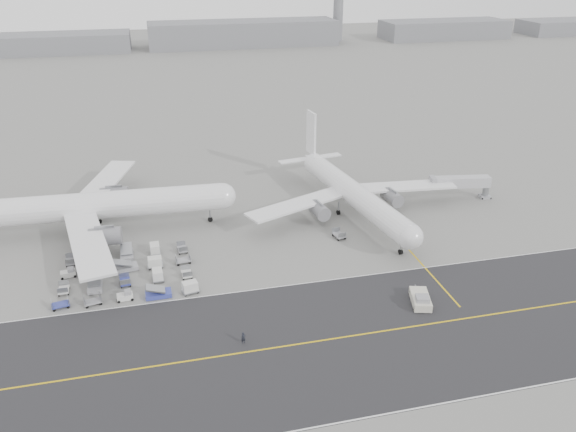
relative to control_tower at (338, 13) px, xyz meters
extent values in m
plane|color=gray|center=(-100.00, -265.00, -16.25)|extent=(700.00, 700.00, 0.00)
cube|color=#2A2A2D|center=(-95.00, -283.00, -16.24)|extent=(220.00, 32.00, 0.02)
cube|color=gold|center=(-95.00, -283.00, -16.22)|extent=(220.00, 0.30, 0.01)
cube|color=silver|center=(-95.00, -267.20, -16.22)|extent=(220.00, 0.25, 0.01)
cube|color=silver|center=(-95.00, -298.80, -16.22)|extent=(220.00, 0.25, 0.01)
cube|color=gold|center=(-70.00, -260.00, -16.23)|extent=(0.30, 40.00, 0.01)
cylinder|color=gray|center=(0.00, 0.00, -2.25)|extent=(6.00, 6.00, 28.00)
cylinder|color=white|center=(-127.10, -238.08, -10.57)|extent=(48.61, 7.70, 5.55)
sphere|color=white|center=(-102.92, -239.17, -10.57)|extent=(5.44, 5.44, 5.44)
cube|color=white|center=(-128.94, -252.63, -11.26)|extent=(11.06, 27.21, 0.45)
cube|color=white|center=(-127.63, -223.44, -11.26)|extent=(13.23, 27.15, 0.45)
cylinder|color=slate|center=(-126.37, -248.16, -12.65)|extent=(6.05, 3.70, 3.44)
cylinder|color=slate|center=(-125.48, -228.11, -12.65)|extent=(6.05, 3.70, 3.44)
cylinder|color=black|center=(-105.87, -239.03, -15.73)|extent=(1.07, 0.55, 1.05)
cylinder|color=black|center=(-129.02, -241.33, -15.73)|extent=(1.07, 0.55, 1.05)
cylinder|color=black|center=(-128.72, -234.68, -15.73)|extent=(1.07, 0.55, 1.05)
cylinder|color=gray|center=(-105.87, -239.03, -14.27)|extent=(0.36, 0.36, 2.91)
cylinder|color=white|center=(-75.21, -243.14, -11.26)|extent=(11.34, 42.71, 4.87)
sphere|color=white|center=(-71.94, -264.12, -11.26)|extent=(4.77, 4.77, 4.77)
cone|color=white|center=(-78.63, -221.13, -10.90)|extent=(5.60, 8.86, 4.38)
cube|color=white|center=(-78.71, -220.62, -4.17)|extent=(1.21, 4.68, 10.36)
cube|color=white|center=(-82.97, -221.02, -10.78)|extent=(8.03, 3.50, 0.25)
cube|color=white|center=(-74.53, -219.71, -10.78)|extent=(8.03, 3.50, 0.25)
cube|color=white|center=(-88.03, -244.09, -11.87)|extent=(23.49, 13.82, 0.45)
cube|color=white|center=(-62.70, -240.14, -11.87)|extent=(23.68, 7.25, 0.45)
cylinder|color=slate|center=(-83.75, -245.52, -13.09)|extent=(3.78, 5.58, 3.02)
cylinder|color=slate|center=(-66.35, -242.81, -13.09)|extent=(3.78, 5.58, 3.02)
cylinder|color=black|center=(-72.34, -261.56, -15.73)|extent=(0.66, 1.12, 1.06)
cylinder|color=black|center=(-78.33, -242.05, -15.73)|extent=(0.66, 1.12, 1.06)
cylinder|color=black|center=(-72.56, -241.15, -15.73)|extent=(0.66, 1.12, 1.06)
cylinder|color=gray|center=(-72.34, -261.56, -14.45)|extent=(0.36, 0.36, 2.56)
cube|color=beige|center=(-75.87, -277.44, -15.46)|extent=(4.25, 6.34, 1.31)
cube|color=#97989D|center=(-76.22, -278.70, -14.48)|extent=(2.48, 2.35, 0.84)
cylinder|color=gray|center=(-74.92, -274.01, -15.79)|extent=(0.79, 2.38, 0.15)
cylinder|color=black|center=(-77.64, -279.28, -15.83)|extent=(0.58, 0.91, 0.84)
cylinder|color=black|center=(-75.30, -279.93, -15.83)|extent=(0.58, 0.91, 0.84)
cylinder|color=black|center=(-76.44, -274.95, -15.83)|extent=(0.58, 0.91, 0.84)
cylinder|color=black|center=(-74.10, -275.60, -15.83)|extent=(0.58, 0.91, 0.84)
cylinder|color=gray|center=(-42.29, -241.24, -14.44)|extent=(1.45, 1.45, 3.62)
cube|color=#97989D|center=(-42.29, -241.24, -15.94)|extent=(2.70, 2.70, 0.63)
cube|color=#ACACB1|center=(-48.54, -240.22, -12.09)|extent=(13.80, 4.69, 2.35)
cube|color=#97989D|center=(-54.97, -239.17, -12.09)|extent=(1.54, 3.03, 2.71)
cylinder|color=black|center=(-41.15, -240.42, -15.98)|extent=(0.36, 0.58, 0.54)
imported|color=black|center=(-105.63, -280.86, -15.31)|extent=(0.76, 0.57, 1.89)
camera|label=1|loc=(-114.73, -346.92, 36.27)|focal=35.00mm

